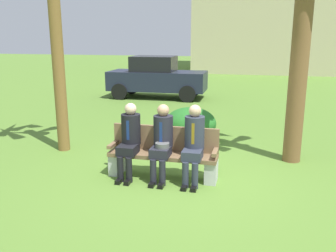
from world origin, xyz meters
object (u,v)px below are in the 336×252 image
(seated_man_left, at_px, (130,137))
(seated_man_middle, at_px, (162,139))
(park_bench, at_px, (163,154))
(parked_car_near, at_px, (157,77))
(shrub_near_bench, at_px, (190,123))
(seated_man_right, at_px, (194,140))

(seated_man_left, xyz_separation_m, seated_man_middle, (0.59, -0.01, -0.00))
(seated_man_left, bearing_deg, park_bench, 11.93)
(park_bench, distance_m, parked_car_near, 8.61)
(seated_man_left, height_order, seated_man_middle, seated_man_middle)
(seated_man_middle, distance_m, parked_car_near, 8.73)
(shrub_near_bench, bearing_deg, seated_man_middle, -90.58)
(seated_man_middle, relative_size, seated_man_right, 0.99)
(shrub_near_bench, bearing_deg, park_bench, -90.80)
(park_bench, xyz_separation_m, parked_car_near, (-2.39, 8.26, 0.41))
(shrub_near_bench, bearing_deg, seated_man_left, -103.19)
(park_bench, distance_m, seated_man_middle, 0.34)
(park_bench, bearing_deg, seated_man_left, -168.07)
(seated_man_left, xyz_separation_m, parked_car_near, (-1.80, 8.38, 0.10))
(seated_man_left, relative_size, seated_man_right, 0.98)
(seated_man_middle, height_order, shrub_near_bench, seated_man_middle)
(park_bench, bearing_deg, parked_car_near, 106.13)
(seated_man_right, xyz_separation_m, parked_car_near, (-2.95, 8.38, 0.09))
(seated_man_middle, bearing_deg, parked_car_near, 105.95)
(seated_man_right, height_order, parked_car_near, parked_car_near)
(seated_man_left, distance_m, seated_man_middle, 0.59)
(shrub_near_bench, bearing_deg, seated_man_right, -78.79)
(park_bench, height_order, seated_man_right, seated_man_right)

